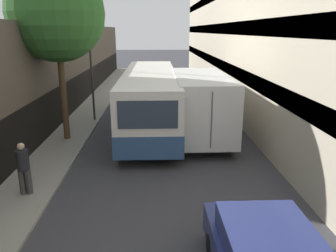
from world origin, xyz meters
name	(u,v)px	position (x,y,z in m)	size (l,w,h in m)	color
ground_plane	(164,144)	(0.00, 15.00, 0.00)	(150.00, 150.00, 0.00)	#38383D
sidewalk_left	(63,144)	(-4.48, 15.00, 0.05)	(1.89, 60.00, 0.10)	gray
building_left_shopfront	(10,93)	(-6.53, 15.00, 2.41)	(2.40, 60.00, 5.31)	#51473D
building_right_apartment	(291,20)	(5.29, 15.00, 5.35)	(2.40, 60.00, 10.76)	#B7AD93
bus	(150,98)	(-0.62, 17.81, 1.57)	(2.62, 11.43, 2.94)	silver
box_truck	(198,100)	(1.75, 16.91, 1.61)	(2.39, 8.64, 2.98)	silver
pedestrian	(23,167)	(-4.35, 10.34, 0.99)	(0.38, 0.37, 1.65)	#383838
street_lamp	(89,26)	(-3.79, 19.01, 5.18)	(0.36, 0.80, 7.42)	#38383D
street_tree_left	(56,13)	(-4.48, 15.75, 5.63)	(4.10, 4.10, 7.60)	#4C3823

